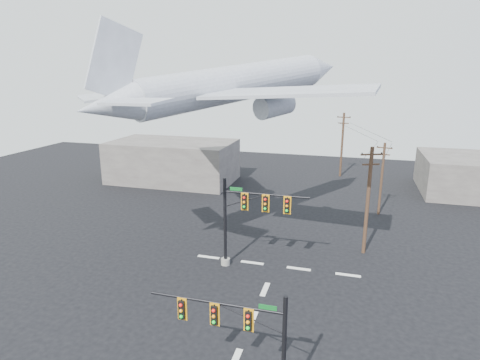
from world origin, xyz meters
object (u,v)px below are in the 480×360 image
(signal_mast_near, at_px, (248,342))
(utility_pole_b, at_px, (382,178))
(utility_pole_c, at_px, (342,144))
(signal_mast_far, at_px, (245,219))
(airliner, at_px, (236,84))
(utility_pole_a, at_px, (368,199))

(signal_mast_near, xyz_separation_m, utility_pole_b, (7.59, 30.60, 0.81))
(signal_mast_near, height_order, utility_pole_c, utility_pole_c)
(utility_pole_b, xyz_separation_m, utility_pole_c, (-4.96, 16.77, 0.83))
(signal_mast_far, xyz_separation_m, utility_pole_b, (11.46, 16.84, 0.05))
(signal_mast_near, relative_size, airliner, 0.27)
(signal_mast_far, distance_m, utility_pole_a, 11.21)
(utility_pole_b, bearing_deg, utility_pole_c, 119.53)
(signal_mast_near, xyz_separation_m, utility_pole_c, (2.63, 47.37, 1.64))
(utility_pole_a, xyz_separation_m, utility_pole_c, (-3.14, 27.92, 0.09))
(utility_pole_b, distance_m, utility_pole_c, 17.50)
(utility_pole_b, bearing_deg, airliner, -124.82)
(signal_mast_near, bearing_deg, signal_mast_far, 105.66)
(utility_pole_a, xyz_separation_m, airliner, (-11.70, -1.08, 9.73))
(signal_mast_far, relative_size, utility_pole_b, 0.91)
(utility_pole_a, relative_size, airliner, 0.38)
(signal_mast_near, relative_size, utility_pole_a, 0.72)
(airliner, bearing_deg, utility_pole_c, 15.71)
(signal_mast_far, xyz_separation_m, airliner, (-2.07, 4.60, 10.53))
(signal_mast_near, distance_m, utility_pole_c, 47.47)
(signal_mast_far, relative_size, airliner, 0.30)
(utility_pole_b, bearing_deg, signal_mast_near, -90.89)
(utility_pole_a, xyz_separation_m, utility_pole_b, (1.82, 11.16, -0.74))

